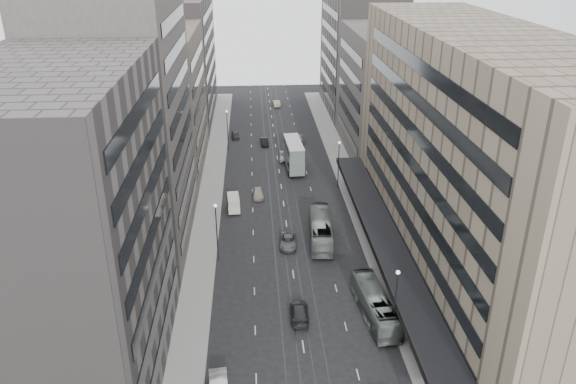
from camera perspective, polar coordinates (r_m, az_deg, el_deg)
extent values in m
plane|color=black|center=(65.83, 1.07, -12.08)|extent=(220.00, 220.00, 0.00)
cube|color=gray|center=(99.75, 6.16, 1.15)|extent=(4.00, 125.00, 0.15)
cube|color=gray|center=(98.62, -7.72, 0.78)|extent=(4.00, 125.00, 0.15)
cube|color=gray|center=(70.43, 18.34, 3.06)|extent=(15.00, 60.00, 30.00)
cube|color=black|center=(72.13, 10.14, -5.19)|extent=(4.40, 60.00, 0.50)
cube|color=#47413E|center=(111.36, 10.09, 9.87)|extent=(15.00, 28.00, 24.00)
cube|color=#5B5552|center=(139.59, 7.30, 13.77)|extent=(15.00, 32.00, 28.00)
cube|color=#5B5552|center=(53.54, -21.68, -4.26)|extent=(15.00, 28.00, 30.00)
cube|color=#47413E|center=(76.96, -16.34, 6.66)|extent=(15.00, 26.00, 34.00)
cube|color=#6F6556|center=(103.67, -13.14, 8.83)|extent=(15.00, 28.00, 25.00)
cube|color=#5B5552|center=(135.20, -11.16, 13.17)|extent=(15.00, 38.00, 28.00)
cylinder|color=#262628|center=(60.99, 10.80, -11.27)|extent=(0.16, 0.16, 8.00)
sphere|color=silver|center=(58.73, 11.11, -8.01)|extent=(0.44, 0.44, 0.44)
cylinder|color=#262628|center=(95.62, 5.15, 2.69)|extent=(0.16, 0.16, 8.00)
sphere|color=silver|center=(94.20, 5.24, 5.01)|extent=(0.44, 0.44, 0.44)
cylinder|color=#262628|center=(73.83, -7.23, -4.25)|extent=(0.16, 0.16, 8.00)
sphere|color=silver|center=(71.98, -7.40, -1.38)|extent=(0.44, 0.44, 0.44)
cylinder|color=#262628|center=(113.46, -6.16, 6.16)|extent=(0.16, 0.16, 8.00)
sphere|color=silver|center=(112.26, -6.26, 8.15)|extent=(0.44, 0.44, 0.44)
imported|color=slate|center=(64.98, 8.82, -11.23)|extent=(3.71, 11.63, 3.19)
imported|color=gray|center=(79.44, 3.32, -3.78)|extent=(3.78, 12.41, 3.41)
cube|color=slate|center=(103.87, 0.59, 3.28)|extent=(3.26, 9.97, 2.51)
cube|color=slate|center=(103.05, 0.59, 4.50)|extent=(3.19, 9.58, 2.19)
cube|color=silver|center=(102.67, 0.60, 5.11)|extent=(3.26, 9.97, 0.13)
cylinder|color=black|center=(100.91, 0.08, 1.87)|extent=(0.36, 1.11, 1.09)
cylinder|color=black|center=(101.26, 1.61, 1.94)|extent=(0.36, 1.11, 1.09)
cylinder|color=black|center=(107.45, -0.38, 3.30)|extent=(0.36, 1.11, 1.09)
cylinder|color=black|center=(107.77, 1.06, 3.36)|extent=(0.36, 1.11, 1.09)
cube|color=white|center=(88.41, -5.54, -1.37)|extent=(2.10, 4.10, 1.22)
cube|color=beige|center=(87.95, -5.57, -0.73)|extent=(2.06, 4.02, 0.96)
cylinder|color=black|center=(87.47, -6.06, -2.13)|extent=(0.23, 0.65, 0.64)
cylinder|color=black|center=(87.54, -4.89, -2.06)|extent=(0.23, 0.65, 0.64)
cylinder|color=black|center=(89.83, -6.15, -1.39)|extent=(0.23, 0.65, 0.64)
cylinder|color=black|center=(89.89, -5.01, -1.32)|extent=(0.23, 0.65, 0.64)
imported|color=#545456|center=(78.34, 0.02, -5.03)|extent=(2.67, 5.04, 1.35)
imported|color=#252527|center=(64.64, 1.15, -12.06)|extent=(2.24, 5.10, 1.46)
imported|color=#A69C89|center=(92.79, -3.07, -0.13)|extent=(1.88, 4.34, 1.46)
imported|color=black|center=(117.04, -2.42, 5.14)|extent=(1.75, 4.22, 1.36)
imported|color=beige|center=(109.06, -0.17, 3.76)|extent=(3.01, 5.86, 1.58)
imported|color=#5B5C5E|center=(118.49, 1.02, 5.48)|extent=(2.38, 5.81, 1.68)
imported|color=#28282B|center=(121.67, -5.37, 5.80)|extent=(1.94, 4.06, 1.34)
imported|color=#BBB29B|center=(145.34, -1.20, 9.02)|extent=(1.99, 4.81, 1.55)
imported|color=black|center=(61.56, 12.51, -14.61)|extent=(0.63, 0.45, 1.62)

